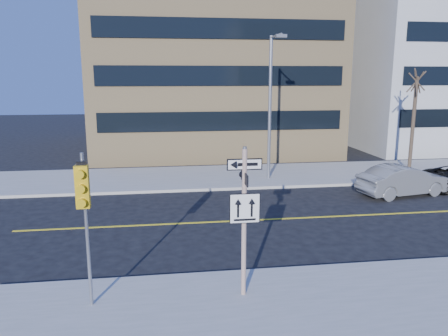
{
  "coord_description": "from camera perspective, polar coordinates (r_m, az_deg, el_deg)",
  "views": [
    {
      "loc": [
        -2.05,
        -13.23,
        5.94
      ],
      "look_at": [
        0.39,
        4.0,
        2.29
      ],
      "focal_mm": 35.0,
      "sensor_mm": 36.0,
      "label": 1
    }
  ],
  "objects": [
    {
      "name": "traffic_signal",
      "position": [
        11.14,
        -17.88,
        -3.91
      ],
      "size": [
        0.32,
        0.45,
        4.0
      ],
      "color": "gray",
      "rests_on": "near_sidewalk"
    },
    {
      "name": "sign_pole",
      "position": [
        11.46,
        2.66,
        -5.98
      ],
      "size": [
        0.92,
        0.92,
        4.06
      ],
      "color": "silver",
      "rests_on": "near_sidewalk"
    },
    {
      "name": "streetlight_a",
      "position": [
        24.77,
        6.17,
        9.03
      ],
      "size": [
        0.55,
        2.25,
        8.0
      ],
      "color": "gray",
      "rests_on": "far_sidewalk"
    },
    {
      "name": "parked_car_b",
      "position": [
        23.96,
        22.39,
        -1.51
      ],
      "size": [
        2.51,
        4.95,
        1.56
      ],
      "primitive_type": "imported",
      "rotation": [
        0.0,
        0.0,
        1.76
      ],
      "color": "slate",
      "rests_on": "ground"
    },
    {
      "name": "ground",
      "position": [
        14.65,
        0.71,
        -12.09
      ],
      "size": [
        120.0,
        120.0,
        0.0
      ],
      "primitive_type": "plane",
      "color": "black",
      "rests_on": "ground"
    },
    {
      "name": "street_tree_west",
      "position": [
        28.78,
        23.86,
        10.03
      ],
      "size": [
        1.8,
        1.8,
        6.35
      ],
      "color": "#31251D",
      "rests_on": "far_sidewalk"
    },
    {
      "name": "building_brick",
      "position": [
        38.57,
        -2.09,
        16.39
      ],
      "size": [
        18.0,
        18.0,
        18.0
      ],
      "primitive_type": "cube",
      "color": "tan",
      "rests_on": "ground"
    }
  ]
}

